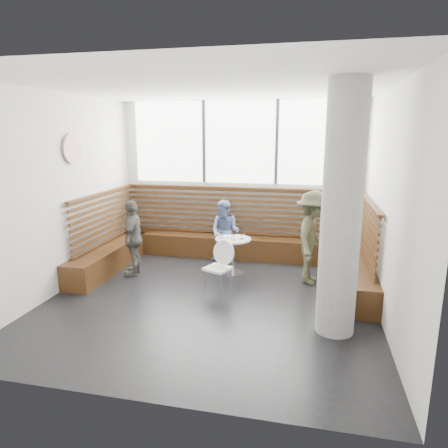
% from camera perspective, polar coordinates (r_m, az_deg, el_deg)
% --- Properties ---
extents(room, '(5.00, 5.00, 3.20)m').
position_cam_1_polar(room, '(5.92, -2.09, 3.57)').
color(room, silver).
rests_on(room, ground).
extents(booth, '(5.00, 2.50, 1.44)m').
position_cam_1_polar(booth, '(7.87, 1.22, -2.98)').
color(booth, '#39200E').
rests_on(booth, ground).
extents(concrete_column, '(0.50, 0.50, 3.20)m').
position_cam_1_polar(concrete_column, '(5.15, 16.45, 1.63)').
color(concrete_column, gray).
rests_on(concrete_column, ground).
extents(wall_art, '(0.03, 0.50, 0.50)m').
position_cam_1_polar(wall_art, '(7.22, -20.85, 10.01)').
color(wall_art, white).
rests_on(wall_art, room).
extents(cafe_table, '(0.66, 0.66, 0.67)m').
position_cam_1_polar(cafe_table, '(7.35, 1.30, -3.53)').
color(cafe_table, silver).
rests_on(cafe_table, ground).
extents(cafe_chair, '(0.41, 0.40, 0.85)m').
position_cam_1_polar(cafe_chair, '(6.53, -0.78, -5.54)').
color(cafe_chair, white).
rests_on(cafe_chair, ground).
extents(adult_man, '(0.79, 1.14, 1.62)m').
position_cam_1_polar(adult_man, '(7.00, 12.57, -1.91)').
color(adult_man, '#44452E').
rests_on(adult_man, ground).
extents(child_back, '(0.71, 0.61, 1.27)m').
position_cam_1_polar(child_back, '(7.94, 0.17, -1.14)').
color(child_back, '#687BB4').
rests_on(child_back, ground).
extents(child_left, '(0.46, 0.85, 1.38)m').
position_cam_1_polar(child_left, '(7.46, -12.84, -1.94)').
color(child_left, '#57564F').
rests_on(child_left, ground).
extents(plate_near, '(0.20, 0.20, 0.01)m').
position_cam_1_polar(plate_near, '(7.39, 0.22, -1.83)').
color(plate_near, white).
rests_on(plate_near, cafe_table).
extents(plate_far, '(0.19, 0.19, 0.01)m').
position_cam_1_polar(plate_far, '(7.39, 2.30, -1.84)').
color(plate_far, white).
rests_on(plate_far, cafe_table).
extents(glass_left, '(0.06, 0.06, 0.10)m').
position_cam_1_polar(glass_left, '(7.29, -0.45, -1.68)').
color(glass_left, white).
rests_on(glass_left, cafe_table).
extents(glass_mid, '(0.08, 0.08, 0.12)m').
position_cam_1_polar(glass_mid, '(7.19, 1.32, -1.82)').
color(glass_mid, white).
rests_on(glass_mid, cafe_table).
extents(glass_right, '(0.06, 0.06, 0.10)m').
position_cam_1_polar(glass_right, '(7.27, 2.64, -1.73)').
color(glass_right, white).
rests_on(glass_right, cafe_table).
extents(menu_card, '(0.20, 0.15, 0.00)m').
position_cam_1_polar(menu_card, '(7.09, 1.08, -2.52)').
color(menu_card, '#A5C64C').
rests_on(menu_card, cafe_table).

